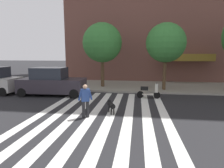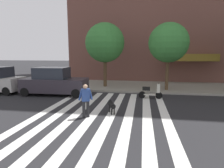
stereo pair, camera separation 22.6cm
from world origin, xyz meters
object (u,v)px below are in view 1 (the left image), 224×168
(street_tree_nearest, at_px, (102,43))
(pedestrian_dog_walker, at_px, (85,99))
(dog_on_leash, at_px, (111,105))
(parked_scooter, at_px, (149,92))
(street_tree_middle, at_px, (166,43))
(parked_car_behind_first, at_px, (52,82))

(street_tree_nearest, xyz_separation_m, pedestrian_dog_walker, (0.70, -8.15, -3.14))
(dog_on_leash, bearing_deg, pedestrian_dog_walker, -143.59)
(street_tree_nearest, bearing_deg, parked_scooter, -42.15)
(pedestrian_dog_walker, relative_size, dog_on_leash, 1.71)
(street_tree_nearest, xyz_separation_m, street_tree_middle, (5.36, -0.83, -0.10))
(parked_car_behind_first, distance_m, street_tree_middle, 9.48)
(parked_car_behind_first, bearing_deg, pedestrian_dog_walker, -49.57)
(parked_scooter, xyz_separation_m, street_tree_middle, (1.40, 2.76, 3.49))
(parked_car_behind_first, xyz_separation_m, street_tree_nearest, (3.22, 3.55, 3.09))
(parked_scooter, bearing_deg, street_tree_nearest, 137.85)
(street_tree_nearest, distance_m, street_tree_middle, 5.43)
(parked_car_behind_first, relative_size, dog_on_leash, 5.10)
(parked_car_behind_first, bearing_deg, dog_on_leash, -36.70)
(street_tree_middle, height_order, pedestrian_dog_walker, street_tree_middle)
(street_tree_nearest, bearing_deg, parked_car_behind_first, -132.23)
(parked_scooter, relative_size, street_tree_nearest, 0.29)
(parked_scooter, bearing_deg, dog_on_leash, -119.83)
(dog_on_leash, bearing_deg, parked_scooter, 60.17)
(street_tree_nearest, bearing_deg, street_tree_middle, -8.80)
(parked_car_behind_first, xyz_separation_m, street_tree_middle, (8.58, 2.72, 2.99))
(parked_scooter, height_order, street_tree_nearest, street_tree_nearest)
(parked_scooter, height_order, pedestrian_dog_walker, pedestrian_dog_walker)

